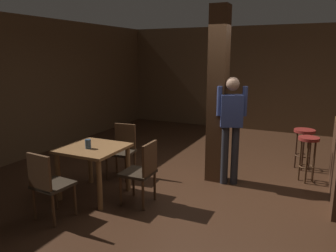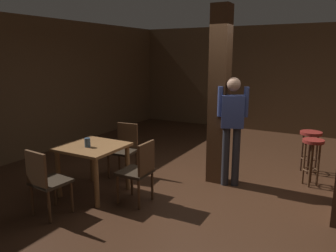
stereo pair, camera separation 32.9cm
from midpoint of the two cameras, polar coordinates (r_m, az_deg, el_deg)
ground_plane at (r=5.21m, az=10.22°, el=-11.11°), size 10.80×10.80×0.00m
wall_back at (r=9.19m, az=19.73°, el=7.58°), size 8.00×0.10×2.80m
wall_left at (r=7.15m, az=-21.45°, el=6.26°), size 0.10×9.00×2.80m
pillar at (r=5.27m, az=10.69°, el=5.00°), size 0.28×0.28×2.80m
dining_table at (r=4.95m, az=-11.06°, el=-4.92°), size 0.86×0.86×0.74m
chair_south at (r=4.42m, az=-18.59°, el=-8.87°), size 0.46×0.46×0.89m
chair_north at (r=5.63m, az=-5.90°, el=-3.67°), size 0.46×0.46×0.89m
chair_east at (r=4.56m, az=-2.94°, el=-7.53°), size 0.43×0.43×0.89m
napkin_cup at (r=4.84m, az=-11.97°, el=-2.85°), size 0.08×0.08×0.13m
standing_person at (r=5.19m, az=12.89°, el=0.33°), size 0.47×0.31×1.72m
bar_stool_near at (r=5.72m, az=25.37°, el=-4.08°), size 0.32×0.32×0.75m
bar_stool_mid at (r=6.33m, az=24.92°, el=-2.47°), size 0.37×0.37×0.74m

